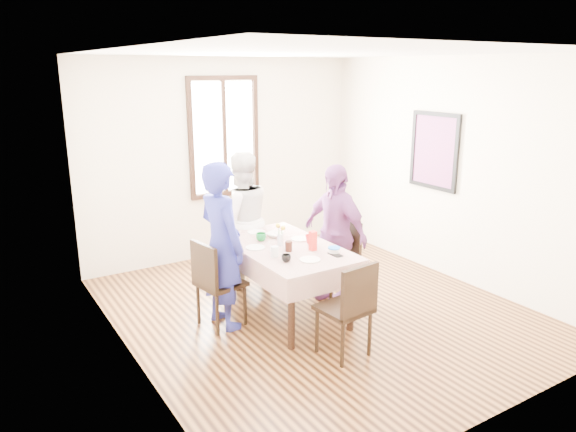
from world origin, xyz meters
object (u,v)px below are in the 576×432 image
object	(u,v)px
dining_table	(285,281)
person_left	(221,246)
chair_far	(242,248)
person_right	(334,233)
chair_right	(335,261)
chair_near	(344,308)
chair_left	(221,283)
person_far	(242,220)

from	to	relation	value
dining_table	person_left	size ratio (longest dim) A/B	0.86
chair_far	person_right	distance (m)	1.21
chair_far	person_left	bearing A→B (deg)	48.91
chair_right	chair_far	bearing A→B (deg)	36.11
chair_right	chair_far	distance (m)	1.17
dining_table	person_right	distance (m)	0.78
chair_near	person_left	xyz separation A→B (m)	(-0.67, 1.14, 0.39)
person_right	chair_left	bearing A→B (deg)	-101.52
chair_right	person_left	xyz separation A→B (m)	(-1.35, 0.09, 0.39)
dining_table	person_far	bearing A→B (deg)	90.00
dining_table	chair_left	distance (m)	0.70
chair_left	chair_far	size ratio (longest dim) A/B	1.00
chair_right	person_far	size ratio (longest dim) A/B	0.56
chair_left	chair_far	distance (m)	1.10
chair_near	person_far	bearing A→B (deg)	84.25
dining_table	person_left	bearing A→B (deg)	168.47
chair_right	chair_far	world-z (taller)	same
chair_far	dining_table	bearing A→B (deg)	86.66
chair_near	person_left	distance (m)	1.37
person_far	person_right	distance (m)	1.15
chair_near	person_left	bearing A→B (deg)	114.72
person_far	chair_near	bearing A→B (deg)	99.37
chair_near	person_right	bearing A→B (deg)	51.66
chair_right	chair_near	size ratio (longest dim) A/B	1.00
chair_right	chair_near	world-z (taller)	same
dining_table	chair_left	xyz separation A→B (m)	(-0.69, 0.14, 0.08)
chair_left	person_far	xyz separation A→B (m)	(0.69, 0.84, 0.36)
chair_right	person_left	distance (m)	1.41
chair_right	dining_table	bearing A→B (deg)	94.16
chair_left	person_right	distance (m)	1.40
dining_table	person_far	world-z (taller)	person_far
chair_left	chair_near	xyz separation A→B (m)	(0.69, -1.14, 0.00)
chair_near	person_far	xyz separation A→B (m)	(0.00, 1.98, 0.36)
dining_table	chair_near	world-z (taller)	chair_near
person_far	chair_left	bearing A→B (deg)	60.28
dining_table	chair_near	xyz separation A→B (m)	(-0.00, -1.00, 0.08)
chair_left	chair_near	distance (m)	1.33
chair_far	person_far	world-z (taller)	person_far
chair_left	person_right	size ratio (longest dim) A/B	0.58
person_far	person_right	xyz separation A→B (m)	(0.67, -0.94, -0.03)
dining_table	person_right	bearing A→B (deg)	3.89
chair_far	person_right	size ratio (longest dim) A/B	0.58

